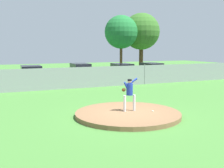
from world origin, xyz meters
TOP-DOWN VIEW (x-y plane):
  - ground_plane at (0.00, 6.00)m, footprint 80.00×80.00m
  - asphalt_strip at (0.00, 14.50)m, footprint 44.00×7.00m
  - pitchers_mound at (0.00, 0.00)m, footprint 5.18×5.18m
  - pitcher_youth at (0.16, 0.16)m, footprint 0.83×0.32m
  - baseball at (1.15, -0.45)m, footprint 0.07×0.07m
  - chainlink_fence at (0.00, 10.00)m, footprint 34.09×0.07m
  - parked_car_silver at (2.15, 14.69)m, footprint 1.85×4.48m
  - parked_car_white at (10.16, 14.21)m, footprint 1.88×4.49m
  - parked_car_navy at (-2.68, 14.32)m, footprint 2.13×4.55m
  - parked_car_charcoal at (6.54, 14.21)m, footprint 2.18×4.83m
  - traffic_cone_orange at (-5.30, 12.10)m, footprint 0.40×0.40m
  - tree_slender_far at (10.19, 22.06)m, footprint 4.46×4.46m
  - tree_broad_right at (13.67, 22.72)m, footprint 5.15×5.15m

SIDE VIEW (x-z plane):
  - ground_plane at x=0.00m, z-range 0.00..0.00m
  - asphalt_strip at x=0.00m, z-range 0.00..0.01m
  - pitchers_mound at x=0.00m, z-range 0.00..0.21m
  - baseball at x=1.15m, z-range 0.21..0.28m
  - traffic_cone_orange at x=-5.30m, z-range -0.01..0.54m
  - parked_car_white at x=10.16m, z-range -0.04..1.63m
  - parked_car_charcoal at x=6.54m, z-range -0.03..1.65m
  - parked_car_navy at x=-2.68m, z-range -0.04..1.66m
  - parked_car_silver at x=2.15m, z-range -0.04..1.73m
  - chainlink_fence at x=0.00m, z-range -0.05..1.80m
  - pitcher_youth at x=0.16m, z-range 0.37..2.03m
  - tree_slender_far at x=10.19m, z-range 1.57..9.20m
  - tree_broad_right at x=13.67m, z-range 1.47..9.63m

